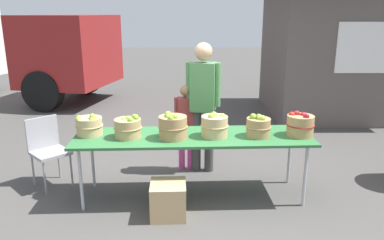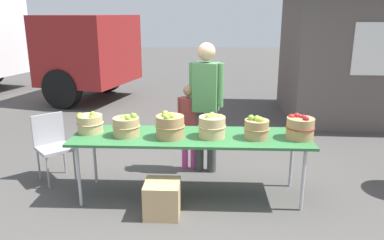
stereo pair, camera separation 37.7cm
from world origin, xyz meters
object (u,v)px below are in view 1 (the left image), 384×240
Objects in this scene: apple_basket_green_4 at (258,126)px; vendor_adult at (203,98)px; apple_basket_green_3 at (215,126)px; apple_basket_red_0 at (300,125)px; apple_basket_green_1 at (128,127)px; folding_chair at (47,146)px; apple_basket_green_2 at (173,127)px; child_customer at (186,120)px; produce_crate at (168,200)px; apple_basket_green_0 at (89,125)px; market_table at (193,139)px.

apple_basket_green_4 is 0.17× the size of vendor_adult.
apple_basket_green_3 reaches higher than apple_basket_red_0.
apple_basket_green_1 reaches higher than folding_chair.
child_customer reaches higher than apple_basket_green_2.
child_customer is 1.38m from produce_crate.
vendor_adult reaches higher than apple_basket_green_0.
vendor_adult is 2.06m from folding_chair.
apple_basket_green_1 is 1.20m from vendor_adult.
apple_basket_green_3 is 0.99× the size of apple_basket_red_0.
child_customer is at bearing 94.26° from market_table.
folding_chair is at bearing 16.26° from child_customer.
child_customer reaches higher than apple_basket_green_1.
apple_basket_green_0 is at bearing 40.04° from vendor_adult.
apple_basket_green_4 is at bearing -178.12° from apple_basket_red_0.
apple_basket_red_0 is 1.54m from child_customer.
apple_basket_green_3 is at bearing 112.30° from child_customer.
apple_basket_red_0 reaches higher than apple_basket_green_1.
apple_basket_green_1 is (0.45, -0.10, 0.00)m from apple_basket_green_0.
folding_chair is (-2.04, 0.42, -0.37)m from apple_basket_green_3.
apple_basket_green_2 is (0.96, -0.16, 0.02)m from apple_basket_green_0.
child_customer is at bearing 146.34° from apple_basket_red_0.
apple_basket_green_0 is 0.77m from folding_chair.
apple_basket_green_2 is 1.05× the size of apple_basket_green_3.
apple_basket_green_2 reaches higher than market_table.
apple_basket_green_0 is 0.94× the size of apple_basket_green_2.
child_customer is 1.79m from folding_chair.
market_table is at bearing 58.07° from produce_crate.
apple_basket_green_2 is 1.16× the size of apple_basket_green_4.
apple_basket_green_1 is 0.95× the size of apple_basket_green_2.
apple_basket_green_2 is at bearing 81.81° from child_customer.
vendor_adult is (-0.57, 0.81, 0.16)m from apple_basket_green_4.
apple_basket_green_4 is 0.24× the size of child_customer.
vendor_adult is at bearing 125.33° from apple_basket_green_4.
apple_basket_green_2 is (0.50, -0.05, 0.02)m from apple_basket_green_1.
apple_basket_green_3 is at bearing 38.85° from produce_crate.
apple_basket_green_4 reaches higher than apple_basket_green_1.
vendor_adult is 0.40m from child_customer.
market_table is 1.85m from folding_chair.
market_table is at bearing 96.86° from child_customer.
folding_chair is (-2.53, 0.44, -0.36)m from apple_basket_green_4.
apple_basket_red_0 is (1.45, 0.04, -0.01)m from apple_basket_green_2.
apple_basket_green_2 reaches higher than apple_basket_green_0.
apple_basket_green_1 is (-0.73, -0.03, 0.15)m from market_table.
apple_basket_green_2 is 1.45m from apple_basket_red_0.
apple_basket_green_3 reaches higher than apple_basket_green_4.
apple_basket_red_0 is 0.27× the size of child_customer.
market_table is 1.20m from apple_basket_green_0.
apple_basket_green_0 is at bearing 167.20° from apple_basket_green_1.
vendor_adult reaches higher than apple_basket_green_3.
produce_crate is (-0.53, -0.42, -0.69)m from apple_basket_green_3.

